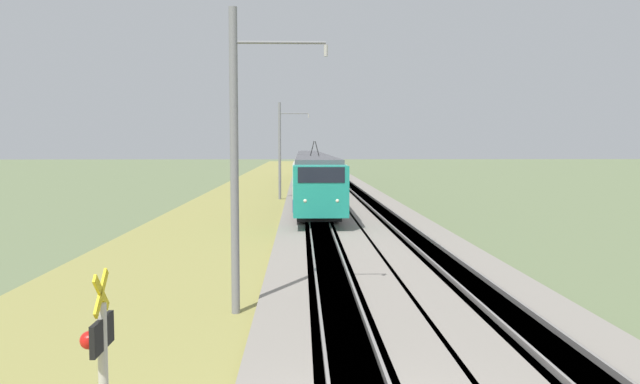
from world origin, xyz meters
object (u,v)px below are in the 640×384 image
(passenger_train, at_px, (311,168))
(crossing_signal_near, at_px, (102,380))
(catenary_mast_mid, at_px, (280,150))
(catenary_mast_near, at_px, (237,160))

(passenger_train, height_order, crossing_signal_near, passenger_train)
(crossing_signal_near, bearing_deg, catenary_mast_mid, -90.74)
(crossing_signal_near, relative_size, catenary_mast_near, 0.39)
(crossing_signal_near, xyz_separation_m, catenary_mast_near, (9.46, -0.58, 2.28))
(catenary_mast_mid, bearing_deg, passenger_train, -13.71)
(catenary_mast_near, distance_m, catenary_mast_mid, 35.42)
(passenger_train, height_order, catenary_mast_mid, catenary_mast_mid)
(catenary_mast_near, bearing_deg, catenary_mast_mid, -0.00)
(passenger_train, relative_size, crossing_signal_near, 20.10)
(passenger_train, bearing_deg, catenary_mast_mid, -13.71)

